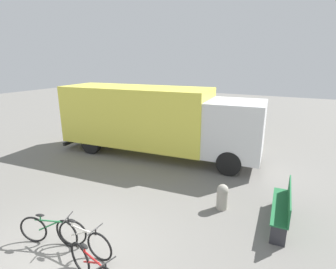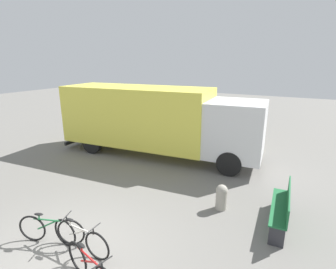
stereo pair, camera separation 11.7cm
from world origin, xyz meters
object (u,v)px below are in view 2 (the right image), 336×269
object	(u,v)px
bollard_near_bench	(221,196)
park_bench	(283,206)
bicycle_near	(51,229)
bicycle_middle	(80,238)
bicycle_far	(90,269)
delivery_truck	(156,118)

from	to	relation	value
bollard_near_bench	park_bench	bearing A→B (deg)	0.14
bicycle_near	bicycle_middle	xyz separation A→B (m)	(0.82, 0.09, 0.00)
bicycle_far	delivery_truck	bearing A→B (deg)	125.22
bicycle_middle	bollard_near_bench	world-z (taller)	bicycle_middle
park_bench	bicycle_far	world-z (taller)	park_bench
park_bench	bicycle_far	xyz separation A→B (m)	(-2.99, -3.69, -0.19)
delivery_truck	bicycle_near	xyz separation A→B (m)	(0.89, -6.30, -1.30)
park_bench	bicycle_far	bearing A→B (deg)	138.18
delivery_truck	park_bench	size ratio (longest dim) A/B	4.47
park_bench	bicycle_middle	xyz separation A→B (m)	(-3.81, -3.14, -0.19)
delivery_truck	park_bench	distance (m)	6.42
park_bench	bicycle_near	world-z (taller)	park_bench
delivery_truck	bollard_near_bench	world-z (taller)	delivery_truck
bicycle_middle	bicycle_far	xyz separation A→B (m)	(0.82, -0.55, 0.00)
park_bench	bollard_near_bench	distance (m)	1.60
delivery_truck	bicycle_near	size ratio (longest dim) A/B	5.80
bicycle_near	bollard_near_bench	world-z (taller)	bicycle_near
park_bench	bicycle_near	bearing A→B (deg)	122.06
delivery_truck	park_bench	xyz separation A→B (m)	(5.52, -3.08, -1.11)
park_bench	delivery_truck	bearing A→B (deg)	58.09
bicycle_far	bicycle_middle	bearing A→B (deg)	160.85
bicycle_near	bicycle_middle	bearing A→B (deg)	-13.35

